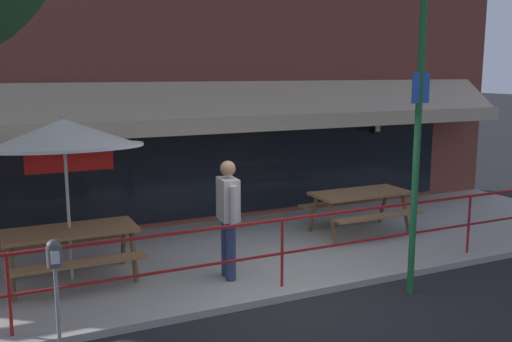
{
  "coord_description": "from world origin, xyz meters",
  "views": [
    {
      "loc": [
        -3.56,
        -6.31,
        3.04
      ],
      "look_at": [
        0.23,
        1.6,
        1.5
      ],
      "focal_mm": 40.0,
      "sensor_mm": 36.0,
      "label": 1
    }
  ],
  "objects_px": {
    "pedestrian_walking": "(228,213)",
    "picnic_table_centre": "(360,200)",
    "parking_meter_near": "(55,266)",
    "picnic_table_left": "(71,240)",
    "street_sign_pole": "(417,149)",
    "patio_umbrella_left": "(64,135)"
  },
  "relations": [
    {
      "from": "parking_meter_near",
      "to": "pedestrian_walking",
      "type": "bearing_deg",
      "value": 31.71
    },
    {
      "from": "pedestrian_walking",
      "to": "parking_meter_near",
      "type": "distance_m",
      "value": 2.94
    },
    {
      "from": "picnic_table_centre",
      "to": "pedestrian_walking",
      "type": "xyz_separation_m",
      "value": [
        -3.1,
        -1.13,
        0.35
      ]
    },
    {
      "from": "picnic_table_left",
      "to": "pedestrian_walking",
      "type": "distance_m",
      "value": 2.23
    },
    {
      "from": "patio_umbrella_left",
      "to": "street_sign_pole",
      "type": "xyz_separation_m",
      "value": [
        4.2,
        -2.31,
        -0.16
      ]
    },
    {
      "from": "picnic_table_centre",
      "to": "parking_meter_near",
      "type": "distance_m",
      "value": 6.22
    },
    {
      "from": "picnic_table_left",
      "to": "street_sign_pole",
      "type": "relative_size",
      "value": 0.46
    },
    {
      "from": "picnic_table_centre",
      "to": "patio_umbrella_left",
      "type": "xyz_separation_m",
      "value": [
        -5.14,
        -0.2,
        1.47
      ]
    },
    {
      "from": "picnic_table_centre",
      "to": "street_sign_pole",
      "type": "relative_size",
      "value": 0.46
    },
    {
      "from": "pedestrian_walking",
      "to": "picnic_table_centre",
      "type": "bearing_deg",
      "value": 20.12
    },
    {
      "from": "picnic_table_left",
      "to": "street_sign_pole",
      "type": "distance_m",
      "value": 4.92
    },
    {
      "from": "picnic_table_centre",
      "to": "street_sign_pole",
      "type": "distance_m",
      "value": 2.99
    },
    {
      "from": "pedestrian_walking",
      "to": "street_sign_pole",
      "type": "distance_m",
      "value": 2.73
    },
    {
      "from": "patio_umbrella_left",
      "to": "parking_meter_near",
      "type": "bearing_deg",
      "value": -100.44
    },
    {
      "from": "street_sign_pole",
      "to": "parking_meter_near",
      "type": "bearing_deg",
      "value": -177.92
    },
    {
      "from": "picnic_table_centre",
      "to": "street_sign_pole",
      "type": "bearing_deg",
      "value": -110.56
    },
    {
      "from": "pedestrian_walking",
      "to": "street_sign_pole",
      "type": "bearing_deg",
      "value": -32.58
    },
    {
      "from": "patio_umbrella_left",
      "to": "street_sign_pole",
      "type": "bearing_deg",
      "value": -28.83
    },
    {
      "from": "parking_meter_near",
      "to": "street_sign_pole",
      "type": "bearing_deg",
      "value": 2.08
    },
    {
      "from": "street_sign_pole",
      "to": "pedestrian_walking",
      "type": "bearing_deg",
      "value": 147.42
    },
    {
      "from": "street_sign_pole",
      "to": "picnic_table_left",
      "type": "bearing_deg",
      "value": 152.26
    },
    {
      "from": "picnic_table_left",
      "to": "picnic_table_centre",
      "type": "distance_m",
      "value": 5.15
    }
  ]
}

